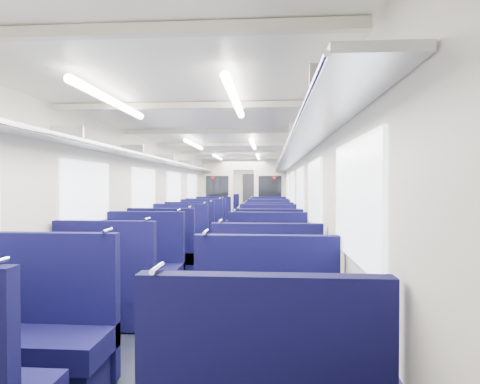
% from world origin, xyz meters
% --- Properties ---
extents(floor, '(2.80, 18.00, 0.01)m').
position_xyz_m(floor, '(0.00, 0.00, 0.00)').
color(floor, black).
rests_on(floor, ground).
extents(ceiling, '(2.80, 18.00, 0.01)m').
position_xyz_m(ceiling, '(0.00, 0.00, 2.35)').
color(ceiling, silver).
rests_on(ceiling, wall_left).
extents(wall_left, '(0.02, 18.00, 2.35)m').
position_xyz_m(wall_left, '(-1.40, 0.00, 1.18)').
color(wall_left, beige).
rests_on(wall_left, floor).
extents(dado_left, '(0.03, 17.90, 0.70)m').
position_xyz_m(dado_left, '(-1.39, 0.00, 0.35)').
color(dado_left, '#100F35').
rests_on(dado_left, floor).
extents(wall_right, '(0.02, 18.00, 2.35)m').
position_xyz_m(wall_right, '(1.40, 0.00, 1.18)').
color(wall_right, beige).
rests_on(wall_right, floor).
extents(dado_right, '(0.03, 17.90, 0.70)m').
position_xyz_m(dado_right, '(1.39, 0.00, 0.35)').
color(dado_right, '#100F35').
rests_on(dado_right, floor).
extents(wall_far, '(2.80, 0.02, 2.35)m').
position_xyz_m(wall_far, '(0.00, 9.00, 1.18)').
color(wall_far, beige).
rests_on(wall_far, floor).
extents(luggage_rack_left, '(0.36, 17.40, 0.18)m').
position_xyz_m(luggage_rack_left, '(-1.21, 0.00, 1.97)').
color(luggage_rack_left, '#B2B5BA').
rests_on(luggage_rack_left, wall_left).
extents(luggage_rack_right, '(0.36, 17.40, 0.18)m').
position_xyz_m(luggage_rack_right, '(1.21, 0.00, 1.97)').
color(luggage_rack_right, '#B2B5BA').
rests_on(luggage_rack_right, wall_right).
extents(windows, '(2.78, 15.60, 0.75)m').
position_xyz_m(windows, '(0.00, -0.46, 1.42)').
color(windows, white).
rests_on(windows, wall_left).
extents(ceiling_fittings, '(2.70, 16.06, 0.11)m').
position_xyz_m(ceiling_fittings, '(0.00, -0.26, 2.29)').
color(ceiling_fittings, beige).
rests_on(ceiling_fittings, ceiling).
extents(end_door, '(0.75, 0.06, 2.00)m').
position_xyz_m(end_door, '(0.00, 8.94, 1.00)').
color(end_door, black).
rests_on(end_door, floor).
extents(bulkhead, '(2.80, 0.10, 2.35)m').
position_xyz_m(bulkhead, '(-0.00, 3.48, 1.23)').
color(bulkhead, beige).
rests_on(bulkhead, floor).
extents(seat_2, '(1.06, 0.58, 1.18)m').
position_xyz_m(seat_2, '(-0.83, -7.19, 0.36)').
color(seat_2, '#0D0D3F').
rests_on(seat_2, floor).
extents(seat_3, '(1.06, 0.58, 1.18)m').
position_xyz_m(seat_3, '(0.83, -7.23, 0.36)').
color(seat_3, '#0D0D3F').
rests_on(seat_3, floor).
extents(seat_4, '(1.06, 0.58, 1.18)m').
position_xyz_m(seat_4, '(-0.83, -5.87, 0.36)').
color(seat_4, '#0D0D3F').
rests_on(seat_4, floor).
extents(seat_5, '(1.06, 0.58, 1.18)m').
position_xyz_m(seat_5, '(0.83, -6.03, 0.36)').
color(seat_5, '#0D0D3F').
rests_on(seat_5, floor).
extents(seat_6, '(1.06, 0.58, 1.18)m').
position_xyz_m(seat_6, '(-0.83, -4.75, 0.36)').
color(seat_6, '#0D0D3F').
rests_on(seat_6, floor).
extents(seat_7, '(1.06, 0.58, 1.18)m').
position_xyz_m(seat_7, '(0.83, -4.74, 0.36)').
color(seat_7, '#0D0D3F').
rests_on(seat_7, floor).
extents(seat_8, '(1.06, 0.58, 1.18)m').
position_xyz_m(seat_8, '(-0.83, -3.68, 0.36)').
color(seat_8, '#0D0D3F').
rests_on(seat_8, floor).
extents(seat_9, '(1.06, 0.58, 1.18)m').
position_xyz_m(seat_9, '(0.83, -3.78, 0.36)').
color(seat_9, '#0D0D3F').
rests_on(seat_9, floor).
extents(seat_10, '(1.06, 0.58, 1.18)m').
position_xyz_m(seat_10, '(-0.83, -2.55, 0.36)').
color(seat_10, '#0D0D3F').
rests_on(seat_10, floor).
extents(seat_11, '(1.06, 0.58, 1.18)m').
position_xyz_m(seat_11, '(0.83, -2.55, 0.36)').
color(seat_11, '#0D0D3F').
rests_on(seat_11, floor).
extents(seat_12, '(1.06, 0.58, 1.18)m').
position_xyz_m(seat_12, '(-0.83, -1.39, 0.36)').
color(seat_12, '#0D0D3F').
rests_on(seat_12, floor).
extents(seat_13, '(1.06, 0.58, 1.18)m').
position_xyz_m(seat_13, '(0.83, -1.48, 0.36)').
color(seat_13, '#0D0D3F').
rests_on(seat_13, floor).
extents(seat_14, '(1.06, 0.58, 1.18)m').
position_xyz_m(seat_14, '(-0.83, -0.13, 0.36)').
color(seat_14, '#0D0D3F').
rests_on(seat_14, floor).
extents(seat_15, '(1.06, 0.58, 1.18)m').
position_xyz_m(seat_15, '(0.83, -0.21, 0.36)').
color(seat_15, '#0D0D3F').
rests_on(seat_15, floor).
extents(seat_16, '(1.06, 0.58, 1.18)m').
position_xyz_m(seat_16, '(-0.83, 0.83, 0.36)').
color(seat_16, '#0D0D3F').
rests_on(seat_16, floor).
extents(seat_17, '(1.06, 0.58, 1.18)m').
position_xyz_m(seat_17, '(0.83, 0.87, 0.36)').
color(seat_17, '#0D0D3F').
rests_on(seat_17, floor).
extents(seat_18, '(1.06, 0.58, 1.18)m').
position_xyz_m(seat_18, '(-0.83, 2.01, 0.36)').
color(seat_18, '#0D0D3F').
rests_on(seat_18, floor).
extents(seat_19, '(1.06, 0.58, 1.18)m').
position_xyz_m(seat_19, '(0.83, 2.16, 0.36)').
color(seat_19, '#0D0D3F').
rests_on(seat_19, floor).
extents(seat_20, '(1.06, 0.58, 1.18)m').
position_xyz_m(seat_20, '(-0.83, 4.16, 0.36)').
color(seat_20, '#0D0D3F').
rests_on(seat_20, floor).
extents(seat_21, '(1.06, 0.58, 1.18)m').
position_xyz_m(seat_21, '(0.83, 4.16, 0.36)').
color(seat_21, '#0D0D3F').
rests_on(seat_21, floor).
extents(seat_22, '(1.06, 0.58, 1.18)m').
position_xyz_m(seat_22, '(-0.83, 5.37, 0.36)').
color(seat_22, '#0D0D3F').
rests_on(seat_22, floor).
extents(seat_23, '(1.06, 0.58, 1.18)m').
position_xyz_m(seat_23, '(0.83, 5.20, 0.36)').
color(seat_23, '#0D0D3F').
rests_on(seat_23, floor).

